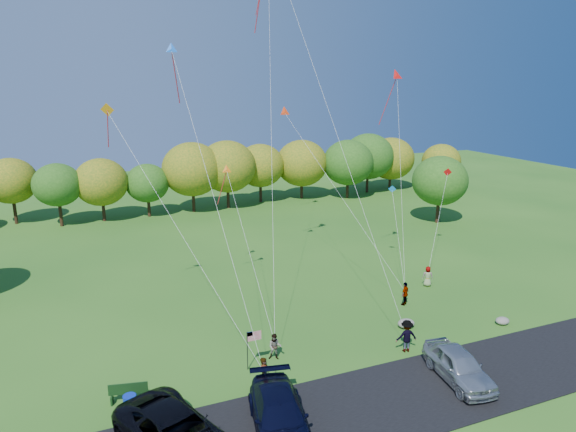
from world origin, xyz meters
name	(u,v)px	position (x,y,z in m)	size (l,w,h in m)	color
ground	(338,364)	(0.00, 0.00, 0.00)	(140.00, 140.00, 0.00)	#295D1A
asphalt_lane	(376,404)	(0.00, -4.00, 0.03)	(44.00, 6.00, 0.06)	black
treeline	(180,176)	(-1.51, 36.57, 4.59)	(74.80, 28.05, 8.36)	#3A2315
minivan_navy	(280,416)	(-5.13, -4.19, 0.91)	(2.37, 5.83, 1.69)	black
minivan_silver	(459,366)	(5.07, -3.86, 0.89)	(1.96, 4.87, 1.66)	#A9AEB4
flyer_a	(265,374)	(-4.62, -0.80, 0.92)	(0.67, 0.44, 1.83)	#4C4C59
flyer_b	(275,347)	(-3.04, 1.84, 0.77)	(0.75, 0.58, 1.53)	#4C4C59
flyer_c	(407,336)	(4.34, -0.24, 0.97)	(1.25, 0.72, 1.94)	#4C4C59
flyer_d	(405,294)	(8.02, 5.17, 0.85)	(0.99, 0.41, 1.69)	#4C4C59
flyer_e	(428,276)	(11.63, 7.38, 0.79)	(0.77, 0.50, 1.58)	#4C4C59
park_bench	(128,391)	(-11.12, 0.88, 0.55)	(1.86, 0.67, 1.04)	black
trash_barrel	(130,404)	(-11.14, -0.11, 0.47)	(0.62, 0.62, 0.94)	#0B27A5
flag_assembly	(251,341)	(-4.58, 1.38, 1.67)	(0.84, 0.54, 2.25)	black
boulder_near	(406,323)	(6.09, 2.23, 0.28)	(1.12, 0.88, 0.56)	gray
boulder_far	(502,321)	(12.14, 0.23, 0.24)	(0.91, 0.76, 0.48)	slate
kites_aloft	(286,31)	(2.01, 12.55, 18.68)	(28.58, 11.26, 19.30)	red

